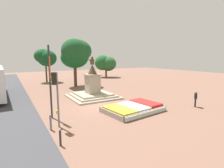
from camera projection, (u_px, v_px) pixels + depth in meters
The scene contains 11 objects.
ground_plane at pixel (104, 107), 16.56m from camera, with size 92.14×92.14×0.00m, color brown.
flower_planter at pixel (134, 108), 15.10m from camera, with size 5.24×3.79×0.62m.
statue_monument at pixel (93, 90), 20.19m from camera, with size 5.20×5.20×4.72m.
traffic_light_near_crossing at pixel (56, 90), 11.29m from camera, with size 0.41×0.28×3.69m.
banner_pole at pixel (50, 81), 13.01m from camera, with size 0.14×0.64×5.52m.
pedestrian_with_handbag at pixel (196, 98), 16.32m from camera, with size 0.47×0.41×1.54m.
kerb_bollard_south at pixel (60, 137), 9.17m from camera, with size 0.13×0.13×0.88m.
kerb_bollard_mid_a at pixel (51, 122), 11.15m from camera, with size 0.15×0.15×1.03m.
park_tree_far_left at pixel (105, 63), 40.43m from camera, with size 4.76×4.45×5.12m.
park_tree_behind_statue at pixel (75, 53), 27.24m from camera, with size 5.13×5.46×7.45m.
park_tree_far_right at pixel (45, 58), 32.33m from camera, with size 3.96×3.75×6.12m.
Camera 1 is at (-7.56, -14.17, 4.64)m, focal length 28.00 mm.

